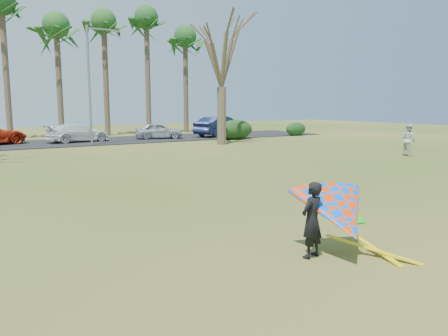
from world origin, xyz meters
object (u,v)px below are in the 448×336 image
pedestrian_a (409,140)px  car_4 (159,131)px  bare_tree_right (222,49)px  kite_flyer (338,213)px  streetlight (91,79)px  car_3 (78,133)px  car_5 (221,126)px

pedestrian_a → car_4: bearing=37.6°
bare_tree_right → pedestrian_a: (5.07, -11.26, -5.69)m
pedestrian_a → kite_flyer: kite_flyer is taller
streetlight → pedestrian_a: bearing=-49.8°
bare_tree_right → pedestrian_a: size_ratio=5.25×
bare_tree_right → streetlight: size_ratio=1.15×
bare_tree_right → car_4: (-1.92, 6.46, -5.87)m
pedestrian_a → bare_tree_right: bearing=40.3°
streetlight → kite_flyer: 24.89m
streetlight → kite_flyer: streetlight is taller
bare_tree_right → kite_flyer: size_ratio=3.86×
car_4 → pedestrian_a: size_ratio=2.14×
car_3 → car_4: (6.27, -0.45, -0.02)m
bare_tree_right → car_4: bare_tree_right is taller
car_4 → pedestrian_a: pedestrian_a is taller
streetlight → bare_tree_right: bearing=-27.0°
kite_flyer → bare_tree_right: bearing=63.2°
kite_flyer → streetlight: bearing=84.1°
bare_tree_right → kite_flyer: bearing=-116.8°
car_5 → kite_flyer: (-14.13, -26.61, -0.08)m
car_3 → kite_flyer: 27.48m
car_5 → car_4: bearing=68.8°
pedestrian_a → kite_flyer: size_ratio=0.73×
car_3 → kite_flyer: kite_flyer is taller
car_4 → kite_flyer: 28.24m
streetlight → kite_flyer: bearing=-95.9°
kite_flyer → car_4: bearing=72.6°
bare_tree_right → kite_flyer: (-10.36, -20.49, -5.73)m
bare_tree_right → car_5: 9.14m
car_3 → car_4: bearing=-103.7°
pedestrian_a → car_3: bearing=52.2°
bare_tree_right → streetlight: bare_tree_right is taller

